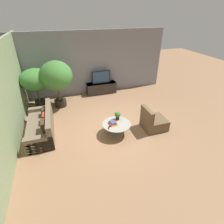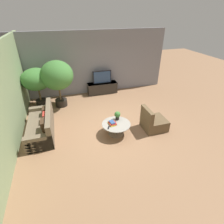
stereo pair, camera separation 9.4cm
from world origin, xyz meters
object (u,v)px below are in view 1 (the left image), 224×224
couch_by_wall (42,126)px  potted_palm_tall (35,81)px  television (101,77)px  media_console (101,88)px  coffee_table (116,127)px  potted_plant_tabletop (118,115)px  potted_palm_corner (56,77)px  armchair_wicker (153,122)px

couch_by_wall → potted_palm_tall: potted_palm_tall is taller
television → couch_by_wall: bearing=-136.6°
media_console → television: size_ratio=1.65×
coffee_table → potted_palm_tall: 4.02m
television → potted_plant_tabletop: bearing=-94.6°
coffee_table → potted_palm_corner: potted_palm_corner is taller
media_console → couch_by_wall: size_ratio=0.72×
television → armchair_wicker: bearing=-74.7°
potted_plant_tabletop → armchair_wicker: bearing=-15.4°
coffee_table → couch_by_wall: 2.59m
television → armchair_wicker: 3.77m
potted_plant_tabletop → coffee_table: bearing=-115.7°
media_console → armchair_wicker: (0.98, -3.60, -0.01)m
couch_by_wall → potted_palm_corner: (0.73, 1.87, 1.09)m
coffee_table → potted_palm_corner: bearing=122.6°
couch_by_wall → armchair_wicker: armchair_wicker is taller
potted_plant_tabletop → potted_palm_corner: bearing=127.1°
television → potted_palm_corner: 2.31m
media_console → armchair_wicker: size_ratio=1.77×
couch_by_wall → potted_palm_corner: potted_palm_corner is taller
coffee_table → armchair_wicker: 1.37m
media_console → potted_palm_corner: potted_palm_corner is taller
media_console → armchair_wicker: 3.73m
television → potted_palm_tall: 3.04m
media_console → television: bearing=-90.0°
coffee_table → armchair_wicker: armchair_wicker is taller
couch_by_wall → potted_palm_corner: bearing=158.7°
couch_by_wall → armchair_wicker: 3.93m
television → coffee_table: television is taller
television → couch_by_wall: (-2.83, -2.68, -0.57)m
media_console → potted_plant_tabletop: 3.28m
coffee_table → potted_plant_tabletop: (0.12, 0.25, 0.31)m
armchair_wicker → potted_palm_corner: size_ratio=0.42×
potted_palm_tall → potted_palm_corner: bearing=-16.0°
couch_by_wall → armchair_wicker: bearing=76.5°
potted_palm_corner → potted_plant_tabletop: size_ratio=6.49×
couch_by_wall → armchair_wicker: size_ratio=2.44×
potted_palm_tall → potted_palm_corner: (0.86, -0.25, 0.16)m
coffee_table → couch_by_wall: couch_by_wall is taller
coffee_table → potted_plant_tabletop: size_ratio=3.14×
media_console → potted_palm_tall: bearing=-169.2°
media_console → potted_palm_tall: size_ratio=0.89×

